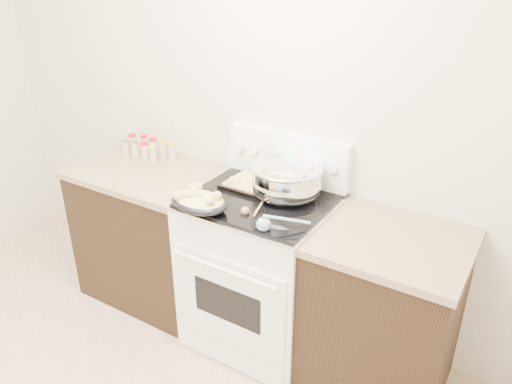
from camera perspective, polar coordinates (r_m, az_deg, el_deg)
The scene contains 9 objects.
counter_left at distance 3.39m, azimuth -11.50°, elevation -4.58°, with size 0.93×0.67×0.92m.
counter_right at distance 2.72m, azimuth 14.24°, elevation -13.37°, with size 0.73×0.67×0.92m.
kitchen_range at distance 2.93m, azimuth 0.57°, elevation -8.60°, with size 0.78×0.73×1.22m.
mixing_bowl at distance 2.69m, azimuth 3.50°, elevation 1.28°, with size 0.51×0.51×0.23m.
roasting_pan at distance 2.58m, azimuth -6.58°, elevation -1.01°, with size 0.34×0.25×0.11m.
baking_sheet at distance 2.80m, azimuth -0.18°, elevation 0.81°, with size 0.37×0.27×0.06m.
wooden_spoon at distance 2.56m, azimuth -0.59°, elevation -1.92°, with size 0.09×0.25×0.04m.
blue_ladle at distance 2.39m, azimuth 1.25°, elevation -3.63°, with size 0.22×0.17×0.09m.
spice_jars at distance 3.37m, azimuth -12.24°, elevation 4.96°, with size 0.39×0.14×0.13m.
Camera 1 is at (1.60, -0.64, 2.15)m, focal length 35.00 mm.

